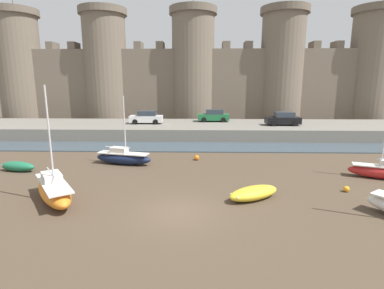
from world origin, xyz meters
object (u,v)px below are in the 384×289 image
at_px(car_quay_west, 283,119).
at_px(sailboat_midflat_left, 54,190).
at_px(rowboat_foreground_left, 18,166).
at_px(car_quay_centre_west, 214,116).
at_px(sailboat_near_channel_left, 384,171).
at_px(rowboat_midflat_centre, 254,193).
at_px(mooring_buoy_off_centre, 346,189).
at_px(mooring_buoy_near_channel, 197,158).
at_px(sailboat_foreground_centre, 123,157).
at_px(car_quay_centre_east, 147,117).

bearing_deg(car_quay_west, sailboat_midflat_left, -131.92).
bearing_deg(rowboat_foreground_left, car_quay_centre_west, 49.21).
bearing_deg(sailboat_midflat_left, rowboat_foreground_left, 134.58).
distance_m(sailboat_near_channel_left, rowboat_midflat_centre, 10.55).
height_order(mooring_buoy_off_centre, car_quay_west, car_quay_west).
distance_m(rowboat_midflat_centre, mooring_buoy_near_channel, 9.32).
relative_size(sailboat_near_channel_left, mooring_buoy_near_channel, 13.53).
distance_m(sailboat_midflat_left, car_quay_west, 27.61).
bearing_deg(mooring_buoy_off_centre, car_quay_centre_west, 108.33).
xyz_separation_m(sailboat_near_channel_left, car_quay_centre_west, (-11.09, 19.26, 1.66)).
xyz_separation_m(sailboat_foreground_centre, sailboat_near_channel_left, (19.22, -3.30, -0.01)).
distance_m(mooring_buoy_off_centre, car_quay_centre_east, 25.35).
height_order(sailboat_foreground_centre, rowboat_foreground_left, sailboat_foreground_centre).
bearing_deg(car_quay_west, mooring_buoy_off_centre, -93.20).
bearing_deg(car_quay_west, car_quay_centre_east, 176.42).
bearing_deg(rowboat_foreground_left, car_quay_centre_east, 66.06).
relative_size(sailboat_foreground_centre, car_quay_centre_east, 1.36).
height_order(rowboat_foreground_left, sailboat_midflat_left, sailboat_midflat_left).
height_order(rowboat_foreground_left, car_quay_west, car_quay_west).
xyz_separation_m(rowboat_foreground_left, car_quay_west, (23.94, 14.90, 1.84)).
bearing_deg(sailboat_midflat_left, sailboat_near_channel_left, 11.91).
relative_size(mooring_buoy_near_channel, car_quay_west, 0.11).
bearing_deg(mooring_buoy_off_centre, car_quay_centre_east, 128.72).
xyz_separation_m(rowboat_foreground_left, rowboat_midflat_centre, (16.95, -5.08, -0.00)).
relative_size(rowboat_foreground_left, car_quay_centre_east, 0.71).
bearing_deg(car_quay_west, mooring_buoy_near_channel, -132.55).
bearing_deg(sailboat_foreground_centre, rowboat_midflat_centre, -37.54).
relative_size(sailboat_foreground_centre, sailboat_near_channel_left, 0.93).
bearing_deg(rowboat_midflat_centre, car_quay_centre_west, 93.21).
xyz_separation_m(car_quay_centre_west, car_quay_west, (8.29, -3.23, 0.00)).
height_order(sailboat_foreground_centre, car_quay_centre_east, sailboat_foreground_centre).
bearing_deg(rowboat_midflat_centre, mooring_buoy_off_centre, 12.54).
xyz_separation_m(sailboat_foreground_centre, rowboat_midflat_centre, (9.44, -7.25, -0.19)).
distance_m(rowboat_foreground_left, car_quay_west, 28.26).
relative_size(sailboat_near_channel_left, sailboat_midflat_left, 0.92).
bearing_deg(car_quay_centre_east, car_quay_centre_west, 14.25).
bearing_deg(sailboat_foreground_centre, sailboat_midflat_left, -104.34).
xyz_separation_m(sailboat_near_channel_left, car_quay_west, (-2.80, 16.04, 1.66)).
bearing_deg(car_quay_centre_west, sailboat_near_channel_left, -60.08).
relative_size(sailboat_near_channel_left, mooring_buoy_off_centre, 16.20).
xyz_separation_m(rowboat_midflat_centre, mooring_buoy_near_channel, (-3.39, 8.68, -0.17)).
xyz_separation_m(sailboat_near_channel_left, sailboat_midflat_left, (-21.21, -4.47, 0.08)).
height_order(rowboat_foreground_left, sailboat_near_channel_left, sailboat_near_channel_left).
height_order(sailboat_midflat_left, rowboat_midflat_centre, sailboat_midflat_left).
height_order(rowboat_midflat_centre, mooring_buoy_near_channel, rowboat_midflat_centre).
bearing_deg(car_quay_centre_east, mooring_buoy_off_centre, -51.28).
bearing_deg(sailboat_midflat_left, mooring_buoy_near_channel, 48.87).
distance_m(mooring_buoy_off_centre, car_quay_west, 18.80).
bearing_deg(mooring_buoy_off_centre, rowboat_midflat_centre, -167.46).
bearing_deg(mooring_buoy_near_channel, car_quay_centre_east, 117.65).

